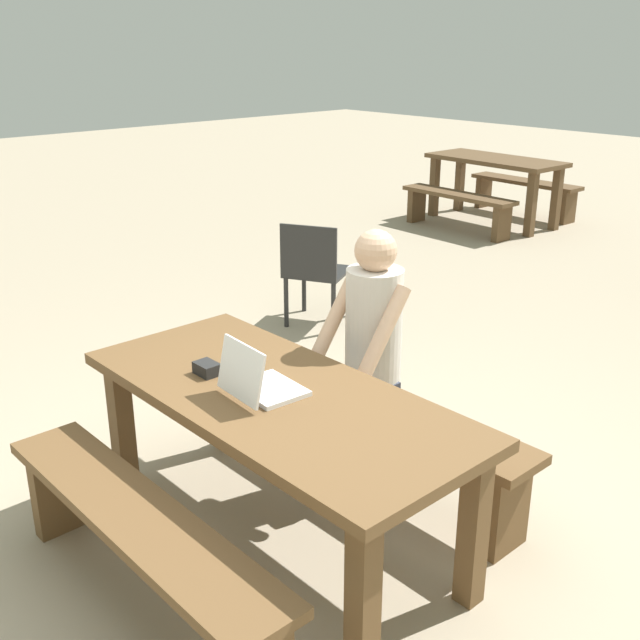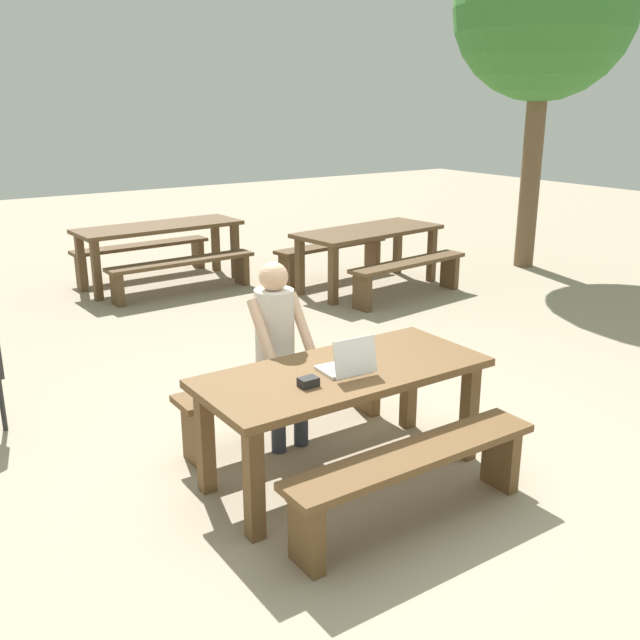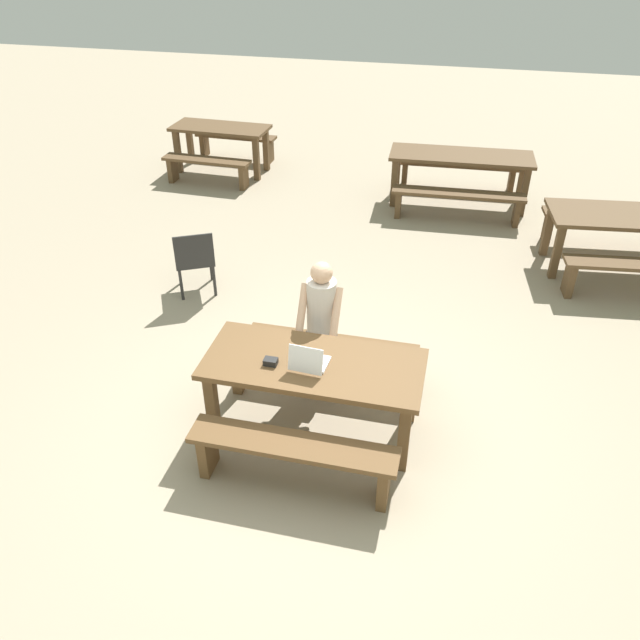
{
  "view_description": "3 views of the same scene",
  "coord_description": "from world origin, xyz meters",
  "px_view_note": "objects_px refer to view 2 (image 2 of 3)",
  "views": [
    {
      "loc": [
        2.21,
        -1.78,
        2.1
      ],
      "look_at": [
        -0.01,
        0.25,
        0.97
      ],
      "focal_mm": 42.71,
      "sensor_mm": 36.0,
      "label": 1
    },
    {
      "loc": [
        -2.42,
        -3.31,
        2.31
      ],
      "look_at": [
        -0.01,
        0.25,
        0.97
      ],
      "focal_mm": 40.08,
      "sensor_mm": 36.0,
      "label": 2
    },
    {
      "loc": [
        1.0,
        -3.97,
        3.88
      ],
      "look_at": [
        -0.01,
        0.25,
        0.97
      ],
      "focal_mm": 35.27,
      "sensor_mm": 36.0,
      "label": 3
    }
  ],
  "objects_px": {
    "laptop": "(348,364)",
    "tree_left": "(545,9)",
    "picnic_table_front": "(343,385)",
    "picnic_table_rear": "(159,234)",
    "small_pouch": "(308,382)",
    "picnic_table_mid": "(369,238)",
    "person_seated": "(278,342)"
  },
  "relations": [
    {
      "from": "laptop",
      "to": "tree_left",
      "type": "height_order",
      "value": "tree_left"
    },
    {
      "from": "picnic_table_front",
      "to": "tree_left",
      "type": "relative_size",
      "value": 0.39
    },
    {
      "from": "picnic_table_front",
      "to": "picnic_table_rear",
      "type": "xyz_separation_m",
      "value": [
        0.94,
        5.29,
        0.04
      ]
    },
    {
      "from": "small_pouch",
      "to": "picnic_table_mid",
      "type": "height_order",
      "value": "small_pouch"
    },
    {
      "from": "small_pouch",
      "to": "tree_left",
      "type": "xyz_separation_m",
      "value": [
        6.0,
        3.49,
        2.67
      ]
    },
    {
      "from": "laptop",
      "to": "tree_left",
      "type": "relative_size",
      "value": 0.07
    },
    {
      "from": "person_seated",
      "to": "picnic_table_rear",
      "type": "distance_m",
      "value": 4.77
    },
    {
      "from": "person_seated",
      "to": "picnic_table_mid",
      "type": "distance_m",
      "value": 4.36
    },
    {
      "from": "small_pouch",
      "to": "picnic_table_rear",
      "type": "bearing_deg",
      "value": 76.73
    },
    {
      "from": "small_pouch",
      "to": "picnic_table_mid",
      "type": "relative_size",
      "value": 0.06
    },
    {
      "from": "person_seated",
      "to": "picnic_table_mid",
      "type": "bearing_deg",
      "value": 43.98
    },
    {
      "from": "picnic_table_rear",
      "to": "laptop",
      "type": "bearing_deg",
      "value": -102.77
    },
    {
      "from": "picnic_table_front",
      "to": "picnic_table_mid",
      "type": "height_order",
      "value": "picnic_table_mid"
    },
    {
      "from": "small_pouch",
      "to": "picnic_table_mid",
      "type": "bearing_deg",
      "value": 48.14
    },
    {
      "from": "picnic_table_rear",
      "to": "tree_left",
      "type": "bearing_deg",
      "value": -24.53
    },
    {
      "from": "picnic_table_mid",
      "to": "picnic_table_rear",
      "type": "bearing_deg",
      "value": 135.67
    },
    {
      "from": "picnic_table_mid",
      "to": "picnic_table_rear",
      "type": "distance_m",
      "value": 2.66
    },
    {
      "from": "small_pouch",
      "to": "person_seated",
      "type": "distance_m",
      "value": 0.78
    },
    {
      "from": "picnic_table_rear",
      "to": "tree_left",
      "type": "xyz_separation_m",
      "value": [
        4.73,
        -1.91,
        2.76
      ]
    },
    {
      "from": "picnic_table_mid",
      "to": "tree_left",
      "type": "distance_m",
      "value": 3.83
    },
    {
      "from": "picnic_table_front",
      "to": "laptop",
      "type": "height_order",
      "value": "laptop"
    },
    {
      "from": "laptop",
      "to": "tree_left",
      "type": "bearing_deg",
      "value": -144.62
    },
    {
      "from": "small_pouch",
      "to": "picnic_table_rear",
      "type": "distance_m",
      "value": 5.55
    },
    {
      "from": "picnic_table_mid",
      "to": "small_pouch",
      "type": "bearing_deg",
      "value": -138.45
    },
    {
      "from": "picnic_table_front",
      "to": "small_pouch",
      "type": "bearing_deg",
      "value": -161.27
    },
    {
      "from": "picnic_table_mid",
      "to": "tree_left",
      "type": "relative_size",
      "value": 0.43
    },
    {
      "from": "picnic_table_front",
      "to": "small_pouch",
      "type": "distance_m",
      "value": 0.38
    },
    {
      "from": "picnic_table_front",
      "to": "picnic_table_mid",
      "type": "xyz_separation_m",
      "value": [
        3.05,
        3.66,
        0.03
      ]
    },
    {
      "from": "person_seated",
      "to": "picnic_table_rear",
      "type": "relative_size",
      "value": 0.6
    },
    {
      "from": "picnic_table_front",
      "to": "laptop",
      "type": "xyz_separation_m",
      "value": [
        -0.02,
        -0.07,
        0.17
      ]
    },
    {
      "from": "tree_left",
      "to": "laptop",
      "type": "bearing_deg",
      "value": -148.75
    },
    {
      "from": "laptop",
      "to": "picnic_table_rear",
      "type": "height_order",
      "value": "laptop"
    }
  ]
}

